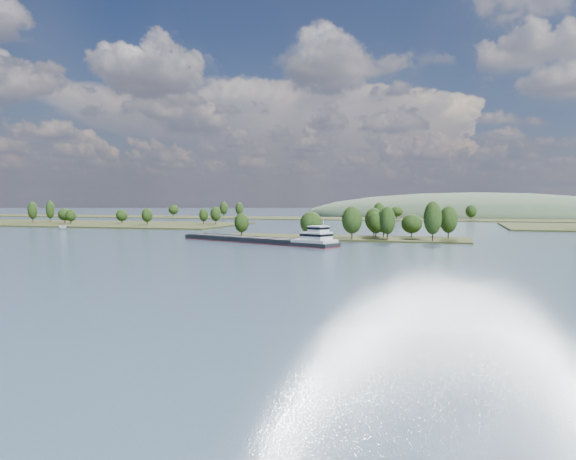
% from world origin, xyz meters
% --- Properties ---
extents(ground, '(1800.00, 1800.00, 0.00)m').
position_xyz_m(ground, '(0.00, 120.00, 0.00)').
color(ground, '#394B63').
rests_on(ground, ground).
extents(tree_island, '(100.00, 31.51, 15.73)m').
position_xyz_m(tree_island, '(7.64, 179.07, 4.17)').
color(tree_island, '#2A3015').
rests_on(tree_island, ground).
extents(left_bank, '(300.00, 80.00, 15.68)m').
position_xyz_m(left_bank, '(-229.84, 260.12, 0.86)').
color(left_bank, '#2A3015').
rests_on(left_bank, ground).
extents(back_shoreline, '(900.00, 60.00, 15.52)m').
position_xyz_m(back_shoreline, '(9.31, 399.84, 0.77)').
color(back_shoreline, '#2A3015').
rests_on(back_shoreline, ground).
extents(hill_west, '(320.00, 160.00, 44.00)m').
position_xyz_m(hill_west, '(60.00, 500.00, 0.00)').
color(hill_west, '#3E5339').
rests_on(hill_west, ground).
extents(cargo_barge, '(67.89, 36.43, 9.56)m').
position_xyz_m(cargo_barge, '(-21.70, 149.68, 1.20)').
color(cargo_barge, black).
rests_on(cargo_barge, ground).
extents(motorboat, '(6.84, 4.57, 2.47)m').
position_xyz_m(motorboat, '(-150.56, 203.29, 1.24)').
color(motorboat, silver).
rests_on(motorboat, ground).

